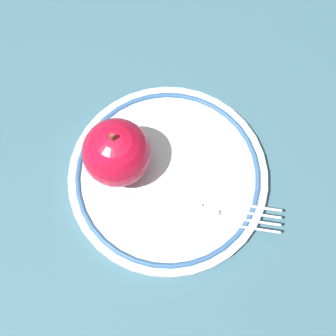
# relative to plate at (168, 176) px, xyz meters

# --- Properties ---
(ground_plane) EXTENTS (2.00, 2.00, 0.00)m
(ground_plane) POSITION_rel_plate_xyz_m (0.01, 0.01, -0.01)
(ground_plane) COLOR #345766
(plate) EXTENTS (0.22, 0.22, 0.02)m
(plate) POSITION_rel_plate_xyz_m (0.00, 0.00, 0.00)
(plate) COLOR silver
(plate) RESTS_ON ground_plane
(apple_red_whole) EXTENTS (0.07, 0.07, 0.08)m
(apple_red_whole) POSITION_rel_plate_xyz_m (-0.00, -0.05, 0.04)
(apple_red_whole) COLOR red
(apple_red_whole) RESTS_ON plate
(fork) EXTENTS (0.03, 0.19, 0.00)m
(fork) POSITION_rel_plate_xyz_m (0.04, 0.03, 0.01)
(fork) COLOR silver
(fork) RESTS_ON plate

